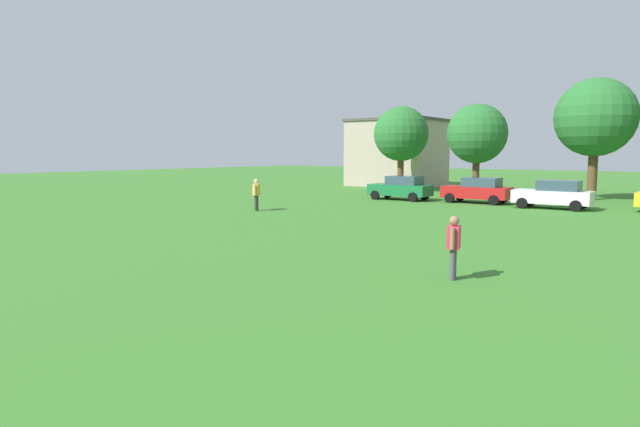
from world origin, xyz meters
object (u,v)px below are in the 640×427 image
Objects in this scene: bystander_near_trees at (256,192)px; tree_far_left at (401,134)px; parked_car_green_0 at (401,188)px; tree_left at (477,134)px; tree_right at (596,118)px; adult_bystander at (454,242)px; parked_car_red_1 at (478,190)px; parked_car_white_2 at (554,194)px.

tree_far_left reaches higher than bystander_near_trees.
parked_car_green_0 is 0.62× the size of tree_left.
tree_right is at bearing -143.07° from parked_car_green_0.
parked_car_red_1 reaches higher than adult_bystander.
parked_car_white_2 is 0.62× the size of tree_left.
tree_far_left reaches higher than parked_car_green_0.
parked_car_white_2 is (13.41, 11.08, -0.22)m from bystander_near_trees.
parked_car_green_0 and parked_car_red_1 have the same top height.
parked_car_white_2 is at bearing 179.54° from parked_car_green_0.
tree_far_left reaches higher than parked_car_red_1.
parked_car_white_2 is 0.60× the size of tree_far_left.
parked_car_red_1 is (-7.14, 21.31, -0.13)m from adult_bystander.
parked_car_red_1 is 5.01m from parked_car_white_2.
bystander_near_trees is 18.96m from tree_far_left.
bystander_near_trees is (-15.63, 9.31, 0.08)m from adult_bystander.
bystander_near_trees is 0.21× the size of tree_right.
parked_car_red_1 is 0.60× the size of tree_far_left.
parked_car_green_0 is 1.00× the size of parked_car_white_2.
adult_bystander is at bearing 108.52° from parked_car_red_1.
parked_car_green_0 is at bearing -143.07° from tree_right.
parked_car_red_1 is (5.17, 0.84, 0.00)m from parked_car_green_0.
parked_car_red_1 is 0.62× the size of tree_left.
tree_left is (-2.09, 5.25, 3.82)m from parked_car_red_1.
tree_far_left is at bearing -28.06° from parked_car_white_2.
bystander_near_trees is 14.71m from parked_car_red_1.
tree_far_left is at bearing -166.07° from adult_bystander.
parked_car_green_0 is 7.83m from tree_left.
parked_car_green_0 and parked_car_white_2 have the same top height.
tree_right reaches higher than tree_far_left.
parked_car_red_1 is at bearing -10.66° from parked_car_white_2.
tree_far_left is 1.03× the size of tree_left.
parked_car_green_0 is 0.51× the size of tree_right.
parked_car_white_2 is (10.09, -0.08, 0.00)m from parked_car_green_0.
tree_right is (14.68, 0.64, 0.84)m from tree_far_left.
parked_car_green_0 reaches higher than adult_bystander.
bystander_near_trees reaches higher than parked_car_white_2.
bystander_near_trees is 0.26× the size of tree_left.
adult_bystander is 0.23× the size of tree_far_left.
tree_left is (7.04, -1.31, -0.16)m from tree_far_left.
parked_car_green_0 is (3.32, 11.16, -0.22)m from bystander_near_trees.
tree_far_left is at bearing -177.50° from tree_right.
tree_far_left is 7.16m from tree_left.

